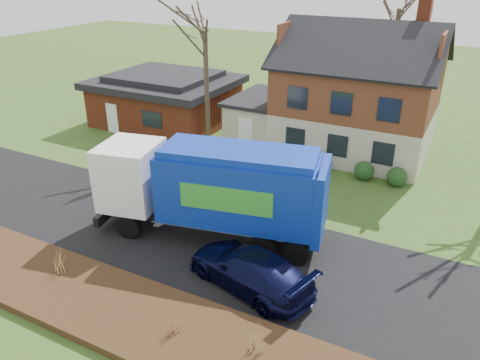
% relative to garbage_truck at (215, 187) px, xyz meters
% --- Properties ---
extents(ground, '(120.00, 120.00, 0.00)m').
position_rel_garbage_truck_xyz_m(ground, '(0.56, -0.64, -2.49)').
color(ground, '#314E1A').
rests_on(ground, ground).
extents(road, '(80.00, 7.00, 0.02)m').
position_rel_garbage_truck_xyz_m(road, '(0.56, -0.64, -2.48)').
color(road, black).
rests_on(road, ground).
extents(mulch_verge, '(80.00, 3.50, 0.30)m').
position_rel_garbage_truck_xyz_m(mulch_verge, '(0.56, -5.94, -2.34)').
color(mulch_verge, black).
rests_on(mulch_verge, ground).
extents(main_house, '(12.95, 8.95, 9.26)m').
position_rel_garbage_truck_xyz_m(main_house, '(2.05, 13.26, 1.54)').
color(main_house, beige).
rests_on(main_house, ground).
extents(ranch_house, '(9.80, 8.20, 3.70)m').
position_rel_garbage_truck_xyz_m(ranch_house, '(-11.44, 12.36, -0.67)').
color(ranch_house, '#933B20').
rests_on(ranch_house, ground).
extents(garbage_truck, '(10.40, 4.68, 4.31)m').
position_rel_garbage_truck_xyz_m(garbage_truck, '(0.00, 0.00, 0.00)').
color(garbage_truck, black).
rests_on(garbage_truck, ground).
extents(silver_sedan, '(4.65, 3.08, 1.45)m').
position_rel_garbage_truck_xyz_m(silver_sedan, '(-2.52, 3.73, -1.76)').
color(silver_sedan, '#A2A6AA').
rests_on(silver_sedan, ground).
extents(navy_wagon, '(5.65, 3.48, 1.53)m').
position_rel_garbage_truck_xyz_m(navy_wagon, '(2.89, -2.44, -1.72)').
color(navy_wagon, black).
rests_on(navy_wagon, ground).
extents(tree_front_west, '(3.46, 3.46, 10.27)m').
position_rel_garbage_truck_xyz_m(tree_front_west, '(-6.12, 9.51, 5.98)').
color(tree_front_west, '#453929').
rests_on(tree_front_west, ground).
extents(grass_clump_west, '(0.38, 0.31, 1.00)m').
position_rel_garbage_truck_xyz_m(grass_clump_west, '(-3.85, -5.32, -1.68)').
color(grass_clump_west, tan).
rests_on(grass_clump_west, mulch_verge).
extents(grass_clump_mid, '(0.33, 0.27, 0.92)m').
position_rel_garbage_truck_xyz_m(grass_clump_mid, '(1.97, -5.97, -1.73)').
color(grass_clump_mid, '#B07E4D').
rests_on(grass_clump_mid, mulch_verge).
extents(grass_clump_east, '(0.37, 0.31, 0.93)m').
position_rel_garbage_truck_xyz_m(grass_clump_east, '(4.65, -5.52, -1.72)').
color(grass_clump_east, tan).
rests_on(grass_clump_east, mulch_verge).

